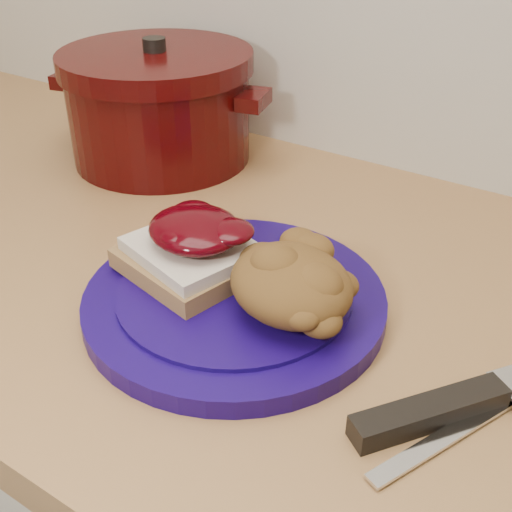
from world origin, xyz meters
The scene contains 7 objects.
plate centered at (-0.03, 1.43, 0.91)m, with size 0.27×0.27×0.02m, color #14054E.
sandwich centered at (-0.08, 1.43, 0.95)m, with size 0.14×0.12×0.06m.
stuffing_mound centered at (0.03, 1.43, 0.95)m, with size 0.11×0.10×0.06m, color brown.
chef_knife centered at (0.19, 1.43, 0.91)m, with size 0.22×0.29×0.02m.
butter_knife centered at (0.19, 1.40, 0.90)m, with size 0.18×0.01×0.00m, color silver.
dutch_oven centered at (-0.31, 1.66, 0.97)m, with size 0.30×0.30×0.16m.
pepper_grinder centered at (-0.35, 1.66, 0.97)m, with size 0.07×0.07×0.14m.
Camera 1 is at (0.24, 1.05, 1.25)m, focal length 45.00 mm.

